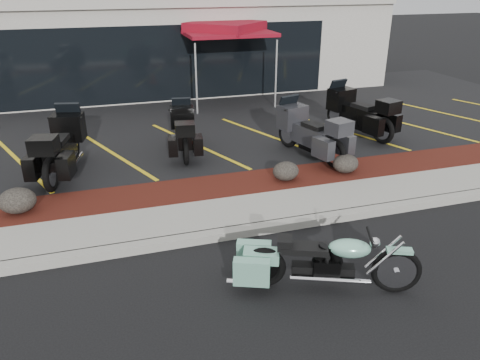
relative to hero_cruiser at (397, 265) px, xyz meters
name	(u,v)px	position (x,y,z in m)	size (l,w,h in m)	color
ground	(268,259)	(-1.49, 1.38, -0.48)	(90.00, 90.00, 0.00)	black
curb	(251,230)	(-1.49, 2.28, -0.41)	(24.00, 0.25, 0.15)	gray
sidewalk	(239,213)	(-1.49, 2.98, -0.41)	(24.00, 1.20, 0.15)	gray
mulch_bed	(223,188)	(-1.49, 4.18, -0.40)	(24.00, 1.20, 0.16)	#340C0B
upper_lot	(179,121)	(-1.49, 9.58, -0.41)	(26.00, 9.60, 0.15)	black
dealership_building	(149,36)	(-1.49, 15.85, 1.52)	(18.00, 8.16, 4.00)	#A8A298
boulder_left	(17,201)	(-5.58, 4.11, -0.08)	(0.69, 0.58, 0.49)	black
boulder_mid	(286,171)	(-0.09, 4.04, -0.11)	(0.59, 0.49, 0.42)	black
boulder_right	(346,164)	(1.40, 4.04, -0.11)	(0.61, 0.51, 0.43)	black
hero_cruiser	(397,265)	(0.00, 0.00, 0.00)	(2.75, 0.70, 0.97)	#7EC5A9
touring_black_front	(71,132)	(-4.60, 6.74, 0.39)	(2.50, 0.95, 1.45)	black
touring_black_mid	(182,121)	(-1.80, 7.19, 0.30)	(2.18, 0.83, 1.27)	black
touring_grey	(289,122)	(0.81, 6.07, 0.37)	(2.41, 0.92, 1.40)	#2B2C30
touring_black_rear	(337,104)	(2.87, 7.30, 0.39)	(2.47, 0.94, 1.44)	black
traffic_cone	(183,121)	(-1.54, 8.52, -0.10)	(0.30, 0.30, 0.46)	red
popup_canopy	(225,29)	(0.60, 11.40, 2.16)	(3.50, 3.50, 2.75)	silver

